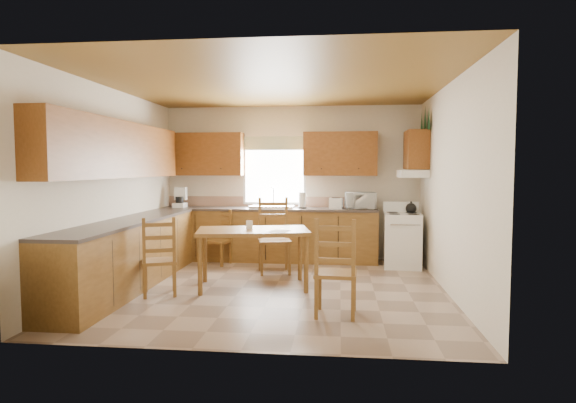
# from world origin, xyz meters

# --- Properties ---
(floor) EXTENTS (4.50, 4.50, 0.00)m
(floor) POSITION_xyz_m (0.00, 0.00, 0.00)
(floor) COLOR gray
(floor) RESTS_ON ground
(ceiling) EXTENTS (4.50, 4.50, 0.00)m
(ceiling) POSITION_xyz_m (0.00, 0.00, 2.70)
(ceiling) COLOR brown
(ceiling) RESTS_ON floor
(wall_left) EXTENTS (4.50, 4.50, 0.00)m
(wall_left) POSITION_xyz_m (-2.25, 0.00, 1.35)
(wall_left) COLOR beige
(wall_left) RESTS_ON floor
(wall_right) EXTENTS (4.50, 4.50, 0.00)m
(wall_right) POSITION_xyz_m (2.25, 0.00, 1.35)
(wall_right) COLOR beige
(wall_right) RESTS_ON floor
(wall_back) EXTENTS (4.50, 4.50, 0.00)m
(wall_back) POSITION_xyz_m (0.00, 2.25, 1.35)
(wall_back) COLOR beige
(wall_back) RESTS_ON floor
(wall_front) EXTENTS (4.50, 4.50, 0.00)m
(wall_front) POSITION_xyz_m (0.00, -2.25, 1.35)
(wall_front) COLOR beige
(wall_front) RESTS_ON floor
(lower_cab_back) EXTENTS (3.75, 0.60, 0.88)m
(lower_cab_back) POSITION_xyz_m (-0.38, 1.95, 0.44)
(lower_cab_back) COLOR brown
(lower_cab_back) RESTS_ON floor
(lower_cab_left) EXTENTS (0.60, 3.60, 0.88)m
(lower_cab_left) POSITION_xyz_m (-1.95, -0.15, 0.44)
(lower_cab_left) COLOR brown
(lower_cab_left) RESTS_ON floor
(counter_back) EXTENTS (3.75, 0.63, 0.04)m
(counter_back) POSITION_xyz_m (-0.38, 1.95, 0.90)
(counter_back) COLOR #403531
(counter_back) RESTS_ON lower_cab_back
(counter_left) EXTENTS (0.63, 3.60, 0.04)m
(counter_left) POSITION_xyz_m (-1.95, -0.15, 0.90)
(counter_left) COLOR #403531
(counter_left) RESTS_ON lower_cab_left
(backsplash) EXTENTS (3.75, 0.01, 0.18)m
(backsplash) POSITION_xyz_m (-0.38, 2.24, 1.01)
(backsplash) COLOR #99735D
(backsplash) RESTS_ON counter_back
(upper_cab_back_left) EXTENTS (1.41, 0.33, 0.75)m
(upper_cab_back_left) POSITION_xyz_m (-1.55, 2.08, 1.85)
(upper_cab_back_left) COLOR brown
(upper_cab_back_left) RESTS_ON wall_back
(upper_cab_back_right) EXTENTS (1.25, 0.33, 0.75)m
(upper_cab_back_right) POSITION_xyz_m (0.86, 2.08, 1.85)
(upper_cab_back_right) COLOR brown
(upper_cab_back_right) RESTS_ON wall_back
(upper_cab_left) EXTENTS (0.33, 3.60, 0.75)m
(upper_cab_left) POSITION_xyz_m (-2.08, -0.15, 1.85)
(upper_cab_left) COLOR brown
(upper_cab_left) RESTS_ON wall_left
(upper_cab_stove) EXTENTS (0.33, 0.62, 0.62)m
(upper_cab_stove) POSITION_xyz_m (2.08, 1.65, 1.90)
(upper_cab_stove) COLOR brown
(upper_cab_stove) RESTS_ON wall_right
(range_hood) EXTENTS (0.44, 0.62, 0.12)m
(range_hood) POSITION_xyz_m (2.03, 1.65, 1.52)
(range_hood) COLOR white
(range_hood) RESTS_ON wall_right
(window_frame) EXTENTS (1.13, 0.02, 1.18)m
(window_frame) POSITION_xyz_m (-0.30, 2.22, 1.55)
(window_frame) COLOR white
(window_frame) RESTS_ON wall_back
(window_pane) EXTENTS (1.05, 0.01, 1.10)m
(window_pane) POSITION_xyz_m (-0.30, 2.21, 1.55)
(window_pane) COLOR white
(window_pane) RESTS_ON wall_back
(window_valance) EXTENTS (1.19, 0.01, 0.24)m
(window_valance) POSITION_xyz_m (-0.30, 2.19, 2.05)
(window_valance) COLOR #5E7543
(window_valance) RESTS_ON wall_back
(sink_basin) EXTENTS (0.75, 0.45, 0.04)m
(sink_basin) POSITION_xyz_m (-0.30, 1.95, 0.94)
(sink_basin) COLOR silver
(sink_basin) RESTS_ON counter_back
(pine_decal_a) EXTENTS (0.22, 0.22, 0.36)m
(pine_decal_a) POSITION_xyz_m (2.21, 1.33, 2.38)
(pine_decal_a) COLOR #173F20
(pine_decal_a) RESTS_ON wall_right
(pine_decal_b) EXTENTS (0.22, 0.22, 0.36)m
(pine_decal_b) POSITION_xyz_m (2.21, 1.65, 2.42)
(pine_decal_b) COLOR #173F20
(pine_decal_b) RESTS_ON wall_right
(pine_decal_c) EXTENTS (0.22, 0.22, 0.36)m
(pine_decal_c) POSITION_xyz_m (2.21, 1.97, 2.38)
(pine_decal_c) COLOR #173F20
(pine_decal_c) RESTS_ON wall_right
(stove) EXTENTS (0.62, 0.64, 0.86)m
(stove) POSITION_xyz_m (1.88, 1.61, 0.43)
(stove) COLOR white
(stove) RESTS_ON floor
(coffeemaker) EXTENTS (0.23, 0.26, 0.30)m
(coffeemaker) POSITION_xyz_m (-1.94, 1.91, 1.07)
(coffeemaker) COLOR white
(coffeemaker) RESTS_ON counter_back
(paper_towel) EXTENTS (0.12, 0.12, 0.28)m
(paper_towel) POSITION_xyz_m (0.22, 1.94, 1.06)
(paper_towel) COLOR white
(paper_towel) RESTS_ON counter_back
(toaster) EXTENTS (0.24, 0.17, 0.18)m
(toaster) POSITION_xyz_m (0.80, 1.94, 1.01)
(toaster) COLOR white
(toaster) RESTS_ON counter_back
(microwave) EXTENTS (0.49, 0.36, 0.28)m
(microwave) POSITION_xyz_m (1.21, 1.91, 1.06)
(microwave) COLOR white
(microwave) RESTS_ON counter_back
(dining_table) EXTENTS (1.61, 1.11, 0.79)m
(dining_table) POSITION_xyz_m (-0.30, 0.05, 0.39)
(dining_table) COLOR brown
(dining_table) RESTS_ON floor
(chair_near_left) EXTENTS (0.53, 0.52, 0.99)m
(chair_near_left) POSITION_xyz_m (-1.41, -0.46, 0.50)
(chair_near_left) COLOR brown
(chair_near_left) RESTS_ON floor
(chair_near_right) EXTENTS (0.47, 0.45, 1.07)m
(chair_near_right) POSITION_xyz_m (0.82, -1.08, 0.53)
(chair_near_right) COLOR brown
(chair_near_right) RESTS_ON floor
(chair_far_left) EXTENTS (0.47, 0.45, 0.91)m
(chair_far_left) POSITION_xyz_m (-1.16, 1.51, 0.45)
(chair_far_left) COLOR brown
(chair_far_left) RESTS_ON floor
(chair_far_right) EXTENTS (0.57, 0.55, 1.14)m
(chair_far_right) POSITION_xyz_m (-0.13, 0.97, 0.57)
(chair_far_right) COLOR brown
(chair_far_right) RESTS_ON floor
(table_paper) EXTENTS (0.29, 0.34, 0.00)m
(table_paper) POSITION_xyz_m (0.08, -0.12, 0.79)
(table_paper) COLOR white
(table_paper) RESTS_ON dining_table
(table_card) EXTENTS (0.09, 0.03, 0.11)m
(table_card) POSITION_xyz_m (-0.35, 0.07, 0.85)
(table_card) COLOR white
(table_card) RESTS_ON dining_table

